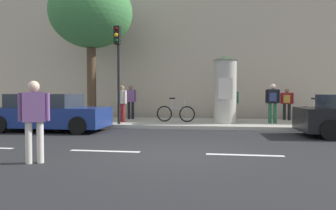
{
  "coord_description": "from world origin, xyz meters",
  "views": [
    {
      "loc": [
        1.05,
        -7.69,
        1.47
      ],
      "look_at": [
        -0.41,
        2.0,
        1.09
      ],
      "focal_mm": 34.39,
      "sensor_mm": 36.0,
      "label": 1
    }
  ],
  "objects_px": {
    "poster_column": "(225,89)",
    "pedestrian_with_bag": "(131,99)",
    "pedestrian_in_light_jacket": "(287,101)",
    "traffic_light": "(118,58)",
    "pedestrian_tallest": "(273,100)",
    "street_tree": "(91,13)",
    "pedestrian_in_red_top": "(34,114)",
    "pedestrian_with_backpack": "(233,100)",
    "parked_car_blue": "(49,113)",
    "bicycle_upright": "(176,113)",
    "bicycle_leaning": "(318,114)",
    "pedestrian_near_pole": "(122,100)"
  },
  "relations": [
    {
      "from": "pedestrian_with_bag",
      "to": "bicycle_upright",
      "type": "relative_size",
      "value": 0.96
    },
    {
      "from": "poster_column",
      "to": "pedestrian_tallest",
      "type": "distance_m",
      "value": 2.07
    },
    {
      "from": "poster_column",
      "to": "street_tree",
      "type": "relative_size",
      "value": 0.43
    },
    {
      "from": "pedestrian_in_light_jacket",
      "to": "bicycle_upright",
      "type": "bearing_deg",
      "value": -161.53
    },
    {
      "from": "pedestrian_with_bag",
      "to": "bicycle_leaning",
      "type": "height_order",
      "value": "pedestrian_with_bag"
    },
    {
      "from": "poster_column",
      "to": "bicycle_upright",
      "type": "relative_size",
      "value": 1.65
    },
    {
      "from": "street_tree",
      "to": "pedestrian_in_red_top",
      "type": "bearing_deg",
      "value": -75.84
    },
    {
      "from": "poster_column",
      "to": "bicycle_leaning",
      "type": "bearing_deg",
      "value": 9.45
    },
    {
      "from": "street_tree",
      "to": "poster_column",
      "type": "bearing_deg",
      "value": -3.68
    },
    {
      "from": "pedestrian_with_backpack",
      "to": "pedestrian_tallest",
      "type": "height_order",
      "value": "pedestrian_tallest"
    },
    {
      "from": "pedestrian_with_bag",
      "to": "pedestrian_tallest",
      "type": "height_order",
      "value": "same"
    },
    {
      "from": "pedestrian_with_backpack",
      "to": "pedestrian_in_red_top",
      "type": "bearing_deg",
      "value": -115.35
    },
    {
      "from": "poster_column",
      "to": "pedestrian_tallest",
      "type": "relative_size",
      "value": 1.71
    },
    {
      "from": "pedestrian_in_red_top",
      "to": "bicycle_upright",
      "type": "xyz_separation_m",
      "value": [
        1.93,
        8.19,
        -0.49
      ]
    },
    {
      "from": "parked_car_blue",
      "to": "pedestrian_with_bag",
      "type": "bearing_deg",
      "value": 63.1
    },
    {
      "from": "poster_column",
      "to": "pedestrian_in_light_jacket",
      "type": "bearing_deg",
      "value": 33.18
    },
    {
      "from": "pedestrian_with_backpack",
      "to": "pedestrian_in_light_jacket",
      "type": "bearing_deg",
      "value": 7.92
    },
    {
      "from": "pedestrian_with_bag",
      "to": "pedestrian_in_light_jacket",
      "type": "relative_size",
      "value": 1.11
    },
    {
      "from": "pedestrian_with_backpack",
      "to": "bicycle_leaning",
      "type": "xyz_separation_m",
      "value": [
        3.6,
        -0.92,
        -0.55
      ]
    },
    {
      "from": "poster_column",
      "to": "parked_car_blue",
      "type": "xyz_separation_m",
      "value": [
        -6.7,
        -2.7,
        -0.94
      ]
    },
    {
      "from": "bicycle_upright",
      "to": "bicycle_leaning",
      "type": "bearing_deg",
      "value": 4.12
    },
    {
      "from": "traffic_light",
      "to": "pedestrian_with_bag",
      "type": "relative_size",
      "value": 2.39
    },
    {
      "from": "poster_column",
      "to": "pedestrian_in_light_jacket",
      "type": "relative_size",
      "value": 1.9
    },
    {
      "from": "traffic_light",
      "to": "bicycle_leaning",
      "type": "relative_size",
      "value": 2.31
    },
    {
      "from": "street_tree",
      "to": "pedestrian_with_backpack",
      "type": "relative_size",
      "value": 4.24
    },
    {
      "from": "street_tree",
      "to": "traffic_light",
      "type": "bearing_deg",
      "value": -41.89
    },
    {
      "from": "poster_column",
      "to": "pedestrian_with_bag",
      "type": "xyz_separation_m",
      "value": [
        -4.6,
        1.44,
        -0.47
      ]
    },
    {
      "from": "bicycle_leaning",
      "to": "pedestrian_in_red_top",
      "type": "bearing_deg",
      "value": -133.25
    },
    {
      "from": "pedestrian_with_backpack",
      "to": "bicycle_upright",
      "type": "xyz_separation_m",
      "value": [
        -2.6,
        -1.37,
        -0.55
      ]
    },
    {
      "from": "parked_car_blue",
      "to": "pedestrian_near_pole",
      "type": "bearing_deg",
      "value": 49.48
    },
    {
      "from": "pedestrian_in_red_top",
      "to": "pedestrian_with_backpack",
      "type": "distance_m",
      "value": 10.57
    },
    {
      "from": "pedestrian_tallest",
      "to": "pedestrian_in_red_top",
      "type": "bearing_deg",
      "value": -127.05
    },
    {
      "from": "pedestrian_near_pole",
      "to": "pedestrian_with_backpack",
      "type": "bearing_deg",
      "value": 19.83
    },
    {
      "from": "pedestrian_tallest",
      "to": "parked_car_blue",
      "type": "height_order",
      "value": "pedestrian_tallest"
    },
    {
      "from": "poster_column",
      "to": "bicycle_upright",
      "type": "distance_m",
      "value": 2.45
    },
    {
      "from": "street_tree",
      "to": "parked_car_blue",
      "type": "relative_size",
      "value": 1.56
    },
    {
      "from": "poster_column",
      "to": "street_tree",
      "type": "height_order",
      "value": "street_tree"
    },
    {
      "from": "traffic_light",
      "to": "pedestrian_tallest",
      "type": "bearing_deg",
      "value": 12.0
    },
    {
      "from": "traffic_light",
      "to": "street_tree",
      "type": "bearing_deg",
      "value": 138.11
    },
    {
      "from": "street_tree",
      "to": "pedestrian_near_pole",
      "type": "relative_size",
      "value": 4.09
    },
    {
      "from": "parked_car_blue",
      "to": "bicycle_upright",
      "type": "bearing_deg",
      "value": 32.91
    },
    {
      "from": "street_tree",
      "to": "pedestrian_in_red_top",
      "type": "height_order",
      "value": "street_tree"
    },
    {
      "from": "pedestrian_with_bag",
      "to": "pedestrian_tallest",
      "type": "relative_size",
      "value": 1.0
    },
    {
      "from": "poster_column",
      "to": "pedestrian_with_bag",
      "type": "distance_m",
      "value": 4.84
    },
    {
      "from": "bicycle_upright",
      "to": "parked_car_blue",
      "type": "height_order",
      "value": "parked_car_blue"
    },
    {
      "from": "pedestrian_in_light_jacket",
      "to": "pedestrian_with_bag",
      "type": "bearing_deg",
      "value": -176.17
    },
    {
      "from": "bicycle_leaning",
      "to": "bicycle_upright",
      "type": "height_order",
      "value": "same"
    },
    {
      "from": "parked_car_blue",
      "to": "pedestrian_in_light_jacket",
      "type": "bearing_deg",
      "value": 25.64
    },
    {
      "from": "pedestrian_in_light_jacket",
      "to": "parked_car_blue",
      "type": "height_order",
      "value": "pedestrian_in_light_jacket"
    },
    {
      "from": "traffic_light",
      "to": "bicycle_upright",
      "type": "height_order",
      "value": "traffic_light"
    }
  ]
}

